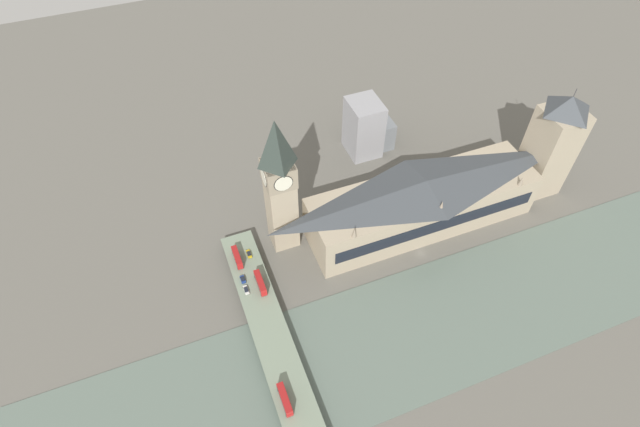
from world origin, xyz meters
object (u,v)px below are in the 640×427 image
(parliament_hall, at_px, (422,202))
(victoria_tower, at_px, (551,145))
(clock_tower, at_px, (280,185))
(road_bridge, at_px, (285,375))
(car_southbound_mid, at_px, (243,279))
(double_decker_bus_mid, at_px, (285,399))
(car_southbound_tail, at_px, (246,290))
(double_decker_bus_rear, at_px, (237,257))
(car_northbound_mid, at_px, (249,254))
(double_decker_bus_lead, at_px, (260,283))

(parliament_hall, relative_size, victoria_tower, 1.81)
(clock_tower, xyz_separation_m, road_bridge, (-65.07, 21.23, -33.16))
(clock_tower, xyz_separation_m, car_southbound_mid, (-18.53, 24.85, -31.48))
(double_decker_bus_mid, relative_size, car_southbound_tail, 2.54)
(victoria_tower, xyz_separation_m, double_decker_bus_mid, (-61.68, 156.83, -20.50))
(road_bridge, distance_m, double_decker_bus_rear, 57.75)
(victoria_tower, relative_size, car_southbound_mid, 15.30)
(double_decker_bus_rear, bearing_deg, road_bridge, -177.04)
(road_bridge, xyz_separation_m, car_northbound_mid, (58.84, -2.61, 1.59))
(car_southbound_tail, bearing_deg, road_bridge, -174.78)
(parliament_hall, bearing_deg, road_bridge, 121.09)
(double_decker_bus_rear, xyz_separation_m, car_northbound_mid, (1.27, -5.58, -1.90))
(victoria_tower, xyz_separation_m, double_decker_bus_lead, (-10.70, 150.65, -20.55))
(parliament_hall, height_order, victoria_tower, victoria_tower)
(double_decker_bus_rear, relative_size, car_southbound_tail, 2.34)
(double_decker_bus_lead, relative_size, car_northbound_mid, 2.49)
(double_decker_bus_mid, xyz_separation_m, car_southbound_tail, (50.89, 0.29, -1.95))
(car_southbound_mid, bearing_deg, car_northbound_mid, -26.83)
(car_southbound_mid, bearing_deg, parliament_hall, -86.71)
(clock_tower, bearing_deg, car_southbound_mid, 126.71)
(victoria_tower, bearing_deg, double_decker_bus_mid, 111.47)
(road_bridge, height_order, car_southbound_tail, car_southbound_tail)
(parliament_hall, relative_size, double_decker_bus_lead, 9.45)
(double_decker_bus_lead, distance_m, car_southbound_mid, 8.60)
(victoria_tower, bearing_deg, car_northbound_mid, 87.30)
(double_decker_bus_rear, bearing_deg, double_decker_bus_mid, 179.60)
(double_decker_bus_mid, bearing_deg, double_decker_bus_rear, -0.40)
(parliament_hall, height_order, double_decker_bus_mid, parliament_hall)
(double_decker_bus_rear, bearing_deg, double_decker_bus_lead, -160.97)
(victoria_tower, distance_m, car_northbound_mid, 152.60)
(double_decker_bus_lead, distance_m, car_northbound_mid, 17.92)
(parliament_hall, xyz_separation_m, car_northbound_mid, (7.17, 83.07, -8.58))
(parliament_hall, bearing_deg, car_southbound_tail, 96.84)
(clock_tower, xyz_separation_m, car_northbound_mid, (-6.23, 18.62, -31.57))
(double_decker_bus_lead, bearing_deg, car_southbound_tail, 90.75)
(road_bridge, bearing_deg, car_northbound_mid, -2.54)
(double_decker_bus_mid, xyz_separation_m, car_northbound_mid, (68.79, -6.06, -1.95))
(road_bridge, relative_size, car_northbound_mid, 31.22)
(car_southbound_mid, bearing_deg, double_decker_bus_mid, -179.83)
(car_northbound_mid, bearing_deg, double_decker_bus_rear, 102.83)
(road_bridge, bearing_deg, double_decker_bus_mid, 160.89)
(car_southbound_mid, bearing_deg, car_southbound_tail, 178.71)
(double_decker_bus_lead, distance_m, double_decker_bus_mid, 51.35)
(road_bridge, xyz_separation_m, car_southbound_tail, (40.94, 3.74, 1.59))
(double_decker_bus_rear, bearing_deg, car_southbound_tail, 177.37)
(clock_tower, height_order, car_northbound_mid, clock_tower)
(victoria_tower, xyz_separation_m, car_southbound_tail, (-10.79, 157.12, -22.45))
(clock_tower, xyz_separation_m, car_southbound_tail, (-24.13, 24.97, -31.57))
(road_bridge, distance_m, car_northbound_mid, 58.92)
(clock_tower, relative_size, victoria_tower, 1.18)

